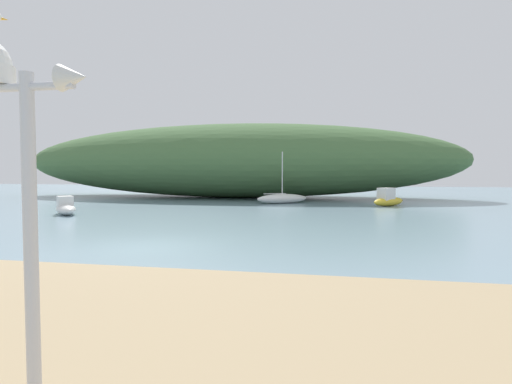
# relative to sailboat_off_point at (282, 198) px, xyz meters

# --- Properties ---
(ground_plane) EXTENTS (120.00, 120.00, 0.00)m
(ground_plane) POSITION_rel_sailboat_off_point_xyz_m (-1.93, -19.49, -0.38)
(ground_plane) COLOR #7A99A8
(distant_hill) EXTENTS (42.83, 12.61, 6.99)m
(distant_hill) POSITION_rel_sailboat_off_point_xyz_m (-5.76, 6.99, 3.12)
(distant_hill) COLOR #476B3D
(distant_hill) RESTS_ON ground
(sailboat_off_point) EXTENTS (4.12, 3.34, 4.00)m
(sailboat_off_point) POSITION_rel_sailboat_off_point_xyz_m (0.00, 0.00, 0.00)
(sailboat_off_point) COLOR white
(sailboat_off_point) RESTS_ON ground
(motorboat_far_right) EXTENTS (2.84, 3.15, 1.31)m
(motorboat_far_right) POSITION_rel_sailboat_off_point_xyz_m (7.75, -0.98, 0.09)
(motorboat_far_right) COLOR gold
(motorboat_far_right) RESTS_ON ground
(motorboat_west_reach) EXTENTS (2.62, 2.69, 1.05)m
(motorboat_west_reach) POSITION_rel_sailboat_off_point_xyz_m (-11.04, -10.81, 0.02)
(motorboat_west_reach) COLOR white
(motorboat_west_reach) RESTS_ON ground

